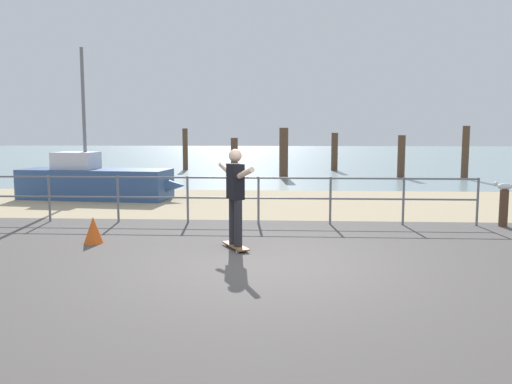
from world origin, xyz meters
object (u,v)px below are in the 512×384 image
skateboarder (235,191)px  seagull (504,186)px  traffic_cone (93,231)px  skateboard (236,246)px  bollard_short (504,209)px  sailboat (101,182)px

skateboarder → seagull: 5.97m
seagull → traffic_cone: bearing=-165.1°
skateboarder → traffic_cone: 2.74m
skateboard → bollard_short: bearing=24.2°
sailboat → traffic_cone: 6.48m
seagull → bollard_short: bearing=4.0°
skateboarder → traffic_cone: skateboarder is taller
bollard_short → seagull: (-0.02, -0.00, 0.48)m
sailboat → traffic_cone: sailboat is taller
seagull → traffic_cone: size_ratio=0.97×
seagull → skateboarder: bearing=-155.7°
skateboard → seagull: seagull is taller
skateboarder → traffic_cone: bearing=173.2°
skateboard → sailboat: bearing=125.7°
sailboat → traffic_cone: size_ratio=10.07×
sailboat → traffic_cone: bearing=-71.7°
skateboarder → bollard_short: skateboarder is taller
sailboat → skateboarder: sailboat is taller
bollard_short → traffic_cone: bearing=-165.1°
sailboat → skateboard: sailboat is taller
bollard_short → seagull: 0.48m
sailboat → traffic_cone: (2.03, -6.14, -0.27)m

